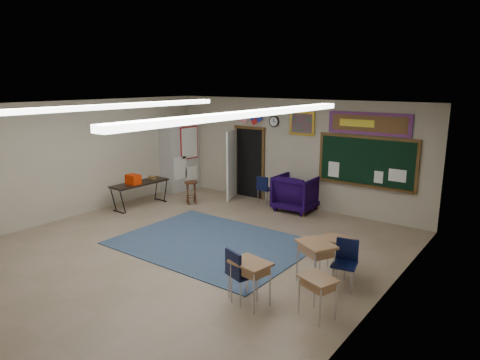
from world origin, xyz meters
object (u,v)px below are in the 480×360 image
Objects in this scene: wingback_armchair at (297,193)px; folding_table at (140,193)px; student_desk_front_right at (336,254)px; student_desk_front_left at (315,262)px; wooden_stool at (191,192)px.

folding_table is (-3.71, -2.33, -0.11)m from wingback_armchair.
wingback_armchair is at bearing 128.83° from student_desk_front_right.
student_desk_front_left reaches higher than student_desk_front_right.
student_desk_front_left is (2.46, -3.72, -0.06)m from wingback_armchair.
folding_table is (-6.17, 1.38, -0.05)m from student_desk_front_left.
wingback_armchair is at bearing 25.08° from wooden_stool.
student_desk_front_left is at bearing -10.49° from folding_table.
wooden_stool is at bearing 23.94° from wingback_armchair.
folding_table is 1.44m from wooden_stool.
student_desk_front_left is 0.64m from student_desk_front_right.
student_desk_front_right is at bearing -4.67° from folding_table.
student_desk_front_right is 0.41× the size of folding_table.
student_desk_front_left is at bearing -25.15° from wooden_stool.
student_desk_front_right is 5.60m from wooden_stool.
wooden_stool is (-2.73, -1.28, -0.15)m from wingback_armchair.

